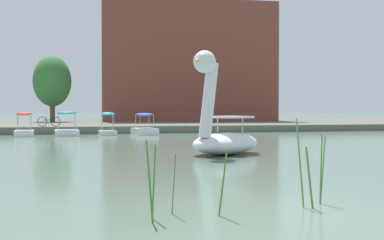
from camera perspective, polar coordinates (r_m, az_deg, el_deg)
ground_plane at (r=8.09m, az=7.85°, el=-10.87°), size 558.37×558.37×0.00m
shore_bank_far at (r=45.66m, az=-9.70°, el=-0.57°), size 155.86×24.88×0.52m
swan_boat at (r=17.52m, az=3.75°, el=-1.42°), size 3.72×3.40×3.84m
pedal_boat_blue at (r=31.79m, az=-5.87°, el=-1.00°), size 1.72×2.38×1.49m
pedal_boat_cyan at (r=31.58m, az=-10.35°, el=-0.96°), size 1.17×1.82×1.54m
pedal_boat_teal at (r=31.60m, az=-15.18°, el=-0.99°), size 1.65×2.43×1.61m
pedal_boat_red at (r=31.72m, az=-19.94°, el=-1.11°), size 1.32×2.19×1.55m
tree_sapling_by_fence at (r=47.48m, az=-16.82°, el=4.57°), size 4.85×5.08×6.46m
bicycle_parked at (r=34.00m, az=-17.19°, el=-0.19°), size 1.60×0.51×0.70m
apartment_block at (r=53.18m, az=-1.10°, el=6.61°), size 18.77×15.20×12.28m
reed_clump_foreground at (r=7.85m, az=7.71°, el=-6.76°), size 3.37×0.89×1.54m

